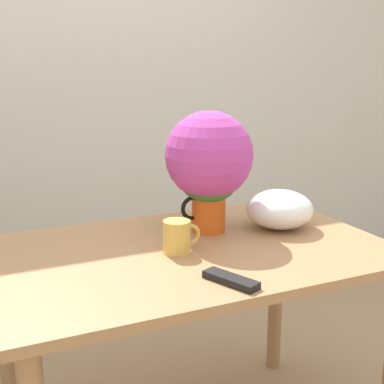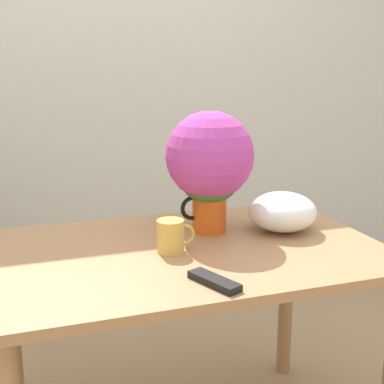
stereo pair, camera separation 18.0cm
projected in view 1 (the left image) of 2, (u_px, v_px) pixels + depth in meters
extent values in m
cube|color=silver|center=(80.00, 66.00, 2.87)|extent=(8.00, 0.05, 2.60)
cube|color=#A3754C|center=(192.00, 252.00, 1.70)|extent=(1.23, 0.80, 0.03)
cylinder|color=#A3754C|center=(7.00, 347.00, 1.86)|extent=(0.06, 0.06, 0.73)
cylinder|color=#A3754C|center=(276.00, 291.00, 2.31)|extent=(0.06, 0.06, 0.73)
cylinder|color=#E05619|center=(209.00, 208.00, 1.85)|extent=(0.12, 0.12, 0.16)
cone|color=#E05619|center=(222.00, 191.00, 1.85)|extent=(0.04, 0.04, 0.04)
torus|color=black|center=(192.00, 208.00, 1.82)|extent=(0.08, 0.01, 0.08)
sphere|color=#3D7033|center=(209.00, 171.00, 1.81)|extent=(0.23, 0.23, 0.23)
sphere|color=#B23D99|center=(209.00, 155.00, 1.80)|extent=(0.30, 0.30, 0.30)
cylinder|color=gold|center=(177.00, 237.00, 1.64)|extent=(0.08, 0.08, 0.10)
torus|color=gold|center=(190.00, 235.00, 1.66)|extent=(0.07, 0.01, 0.07)
ellipsoid|color=white|center=(280.00, 209.00, 1.88)|extent=(0.24, 0.24, 0.13)
cube|color=black|center=(231.00, 280.00, 1.42)|extent=(0.11, 0.17, 0.02)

